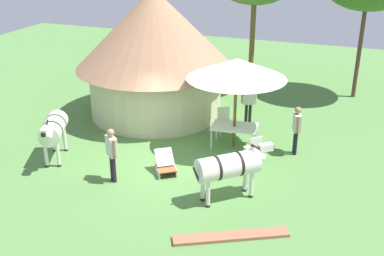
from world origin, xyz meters
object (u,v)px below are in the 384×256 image
guest_beside_umbrella (249,100)px  guest_behind_table (297,126)px  zebra_nearest_camera (53,129)px  zebra_by_umbrella (230,166)px  patio_chair_east_end (224,118)px  patio_chair_near_hut (254,147)px  striped_lounge_chair (166,165)px  thatched_hut (155,48)px  shade_umbrella (237,68)px  standing_watcher (112,150)px  patio_dining_table (234,128)px

guest_beside_umbrella → guest_behind_table: (2.04, -1.91, 0.02)m
guest_beside_umbrella → zebra_nearest_camera: guest_beside_umbrella is taller
zebra_nearest_camera → zebra_by_umbrella: zebra_nearest_camera is taller
patio_chair_east_end → guest_behind_table: (2.67, -0.93, 0.45)m
guest_behind_table → zebra_nearest_camera: (-7.03, -3.03, 0.06)m
patio_chair_near_hut → striped_lounge_chair: 2.82m
thatched_hut → shade_umbrella: 4.17m
thatched_hut → striped_lounge_chair: size_ratio=6.28×
patio_chair_near_hut → standing_watcher: bearing=171.3°
thatched_hut → shade_umbrella: size_ratio=1.87×
thatched_hut → patio_chair_near_hut: size_ratio=6.66×
patio_chair_near_hut → zebra_by_umbrella: bearing=-137.9°
striped_lounge_chair → standing_watcher: bearing=2.2°
zebra_nearest_camera → standing_watcher: bearing=142.0°
patio_chair_east_end → zebra_nearest_camera: bearing=10.4°
thatched_hut → zebra_nearest_camera: (-1.34, -4.80, -1.57)m
shade_umbrella → guest_beside_umbrella: bearing=91.1°
patio_chair_near_hut → zebra_by_umbrella: zebra_by_umbrella is taller
zebra_by_umbrella → patio_chair_near_hut: bearing=134.2°
patio_chair_east_end → zebra_nearest_camera: zebra_nearest_camera is taller
standing_watcher → zebra_nearest_camera: (-2.39, 0.61, 0.04)m
thatched_hut → guest_behind_table: thatched_hut is taller
shade_umbrella → patio_dining_table: bearing=71.6°
thatched_hut → patio_dining_table: 4.60m
patio_chair_east_end → guest_behind_table: bearing=129.0°
guest_behind_table → patio_chair_near_hut: bearing=-63.1°
guest_beside_umbrella → guest_behind_table: guest_behind_table is taller
thatched_hut → patio_chair_east_end: (3.02, -0.84, -2.08)m
patio_chair_east_end → shade_umbrella: bearing=90.0°
thatched_hut → guest_beside_umbrella: bearing=2.2°
patio_chair_near_hut → striped_lounge_chair: size_ratio=0.94×
patio_chair_east_end → guest_beside_umbrella: bearing=-154.6°
patio_chair_near_hut → zebra_nearest_camera: (-5.93, -1.95, 0.51)m
guest_behind_table → zebra_by_umbrella: bearing=-37.3°
standing_watcher → zebra_by_umbrella: size_ratio=0.87×
patio_dining_table → patio_chair_east_end: bearing=121.8°
guest_beside_umbrella → patio_chair_east_end: bearing=41.4°
guest_behind_table → zebra_nearest_camera: size_ratio=0.81×
standing_watcher → zebra_by_umbrella: bearing=43.8°
patio_chair_east_end → zebra_by_umbrella: size_ratio=0.48×
guest_beside_umbrella → standing_watcher: bearing=49.0°
guest_behind_table → zebra_nearest_camera: guest_behind_table is taller
shade_umbrella → patio_chair_east_end: (-0.68, 1.09, -2.19)m
thatched_hut → shade_umbrella: bearing=-27.6°
patio_dining_table → standing_watcher: standing_watcher is taller
shade_umbrella → thatched_hut: bearing=152.4°
guest_beside_umbrella → zebra_by_umbrella: (0.80, -5.31, 0.03)m
patio_dining_table → zebra_nearest_camera: 5.80m
patio_dining_table → guest_behind_table: 2.03m
patio_chair_near_hut → standing_watcher: (-3.54, -2.56, 0.47)m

